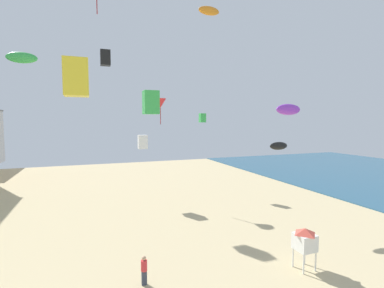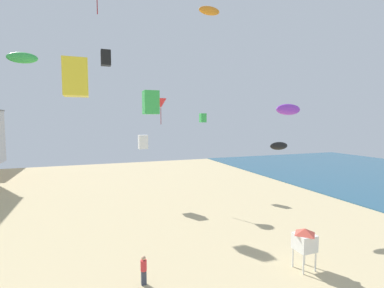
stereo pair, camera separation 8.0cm
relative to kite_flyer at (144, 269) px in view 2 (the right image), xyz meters
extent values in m
cube|color=#383D4C|center=(0.00, 0.00, -0.52)|extent=(0.28, 0.18, 0.80)
cylinder|color=red|center=(0.00, 0.00, 0.18)|extent=(0.34, 0.34, 0.60)
sphere|color=tan|center=(0.00, 0.00, 0.60)|extent=(0.24, 0.24, 0.24)
cylinder|color=white|center=(9.01, -2.23, -0.32)|extent=(0.10, 0.10, 1.20)
cylinder|color=white|center=(9.91, -2.23, -0.32)|extent=(0.10, 0.10, 1.20)
cylinder|color=white|center=(9.01, -1.33, -0.32)|extent=(0.10, 0.10, 1.20)
cylinder|color=white|center=(9.91, -1.33, -0.32)|extent=(0.10, 0.10, 1.20)
cube|color=white|center=(9.46, -1.78, 0.78)|extent=(1.10, 1.10, 1.00)
pyramid|color=#D14C3D|center=(9.46, -1.78, 1.46)|extent=(1.10, 1.10, 0.35)
cube|color=green|center=(11.26, 18.68, 8.58)|extent=(0.74, 0.74, 1.16)
cube|color=white|center=(2.98, 16.13, 5.83)|extent=(0.98, 0.98, 1.53)
ellipsoid|color=orange|center=(10.02, 13.96, 20.14)|extent=(2.43, 0.68, 0.95)
cone|color=red|center=(5.15, 16.51, 10.19)|extent=(1.30, 1.30, 1.06)
cylinder|color=maroon|center=(5.15, 16.51, 8.71)|extent=(0.07, 0.07, 1.89)
cylinder|color=maroon|center=(-1.67, 11.30, 18.35)|extent=(0.08, 0.08, 2.06)
cube|color=yellow|center=(-3.13, -0.35, 10.12)|extent=(1.10, 1.10, 1.73)
ellipsoid|color=black|center=(12.73, 5.09, 5.99)|extent=(1.78, 0.50, 0.69)
ellipsoid|color=purple|center=(9.29, -0.18, 8.84)|extent=(1.81, 0.50, 0.71)
cube|color=green|center=(1.48, 4.62, 9.40)|extent=(1.03, 1.03, 1.61)
ellipsoid|color=green|center=(-7.53, 11.59, 13.24)|extent=(2.28, 0.63, 0.89)
cube|color=black|center=(-0.73, 17.11, 14.92)|extent=(1.03, 1.03, 1.62)
camera|label=1|loc=(-2.67, -14.64, 8.04)|focal=25.95mm
camera|label=2|loc=(-2.59, -14.66, 8.04)|focal=25.95mm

